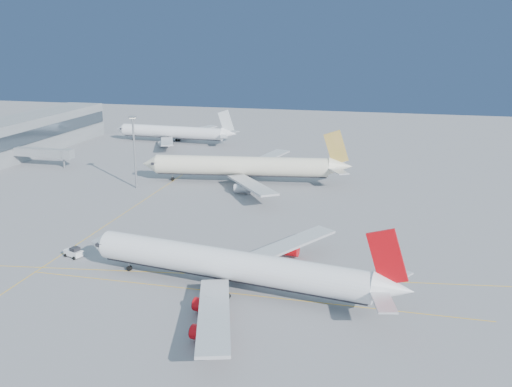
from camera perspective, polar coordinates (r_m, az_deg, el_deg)
name	(u,v)px	position (r m, az deg, el deg)	size (l,w,h in m)	color
ground	(238,264)	(123.60, -1.78, -7.06)	(500.00, 500.00, 0.00)	slate
terminal	(16,138)	(246.35, -22.91, 5.14)	(18.40, 110.00, 15.00)	gray
jet_bridge	(46,153)	(223.88, -20.27, 3.83)	(23.60, 3.60, 6.90)	gray
taxiway_lines	(184,248)	(133.49, -7.19, -5.40)	(118.86, 140.00, 0.02)	#F2AE0D
airliner_virgin	(235,266)	(109.79, -2.10, -7.28)	(67.30, 59.88, 16.64)	white
airliner_etihad	(246,166)	(187.41, -1.00, 2.74)	(69.62, 63.81, 18.18)	beige
airliner_third	(175,132)	(258.78, -8.12, 6.08)	(58.87, 54.21, 15.79)	white
pushback_tug	(74,252)	(133.16, -17.76, -5.62)	(4.66, 3.69, 2.36)	white
light_mast	(134,146)	(183.19, -12.08, 4.65)	(1.99, 1.99, 22.99)	gray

